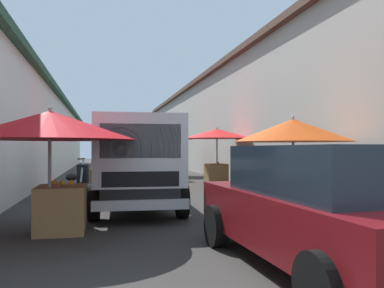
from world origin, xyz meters
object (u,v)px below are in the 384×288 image
(fruit_stall_near_left, at_px, (172,142))
(vendor_by_crates, at_px, (172,159))
(parked_scooter, at_px, (76,183))
(fruit_stall_near_right, at_px, (100,142))
(fruit_stall_far_right, at_px, (217,140))
(fruit_stall_mid_lane, at_px, (51,137))
(hatchback_car, at_px, (323,207))
(fruit_stall_far_left, at_px, (292,139))
(delivery_truck, at_px, (138,166))
(plastic_stool, at_px, (133,179))

(fruit_stall_near_left, bearing_deg, vendor_by_crates, 169.64)
(vendor_by_crates, height_order, parked_scooter, vendor_by_crates)
(fruit_stall_near_right, height_order, fruit_stall_far_right, fruit_stall_far_right)
(fruit_stall_mid_lane, bearing_deg, hatchback_car, -129.16)
(fruit_stall_far_left, relative_size, vendor_by_crates, 1.57)
(vendor_by_crates, bearing_deg, fruit_stall_near_left, -10.36)
(fruit_stall_near_right, bearing_deg, fruit_stall_far_right, -69.10)
(hatchback_car, distance_m, parked_scooter, 8.15)
(fruit_stall_mid_lane, height_order, vendor_by_crates, fruit_stall_mid_lane)
(fruit_stall_near_left, height_order, fruit_stall_mid_lane, fruit_stall_near_left)
(fruit_stall_near_right, distance_m, parked_scooter, 2.14)
(delivery_truck, distance_m, vendor_by_crates, 9.24)
(fruit_stall_far_left, height_order, parked_scooter, fruit_stall_far_left)
(fruit_stall_far_left, xyz_separation_m, hatchback_car, (-3.68, 1.47, -0.88))
(fruit_stall_near_right, relative_size, hatchback_car, 0.55)
(fruit_stall_near_right, relative_size, fruit_stall_far_left, 0.86)
(fruit_stall_mid_lane, height_order, hatchback_car, fruit_stall_mid_lane)
(delivery_truck, bearing_deg, fruit_stall_far_left, -104.42)
(plastic_stool, bearing_deg, vendor_by_crates, -33.28)
(fruit_stall_near_right, height_order, fruit_stall_far_left, fruit_stall_near_right)
(fruit_stall_far_left, distance_m, fruit_stall_far_right, 7.19)
(hatchback_car, relative_size, vendor_by_crates, 2.45)
(hatchback_car, bearing_deg, fruit_stall_far_right, -9.88)
(fruit_stall_near_right, height_order, hatchback_car, fruit_stall_near_right)
(fruit_stall_mid_lane, bearing_deg, fruit_stall_near_left, -17.92)
(fruit_stall_mid_lane, bearing_deg, parked_scooter, -1.39)
(fruit_stall_far_right, relative_size, plastic_stool, 6.33)
(fruit_stall_far_left, distance_m, parked_scooter, 6.15)
(fruit_stall_near_left, bearing_deg, fruit_stall_far_left, -178.31)
(fruit_stall_near_left, distance_m, fruit_stall_mid_lane, 14.39)
(fruit_stall_mid_lane, relative_size, delivery_truck, 0.57)
(hatchback_car, relative_size, plastic_stool, 9.13)
(fruit_stall_mid_lane, height_order, plastic_stool, fruit_stall_mid_lane)
(fruit_stall_near_right, xyz_separation_m, hatchback_car, (-9.14, -2.59, -0.90))
(delivery_truck, bearing_deg, fruit_stall_far_right, -29.93)
(fruit_stall_near_right, bearing_deg, delivery_truck, -169.85)
(fruit_stall_far_left, bearing_deg, parked_scooter, 50.95)
(fruit_stall_far_right, bearing_deg, fruit_stall_far_left, 176.65)
(fruit_stall_mid_lane, xyz_separation_m, fruit_stall_far_right, (8.14, -5.22, 0.15))
(fruit_stall_near_right, relative_size, plastic_stool, 5.06)
(fruit_stall_mid_lane, distance_m, fruit_stall_far_left, 4.90)
(fruit_stall_far_left, relative_size, plastic_stool, 5.87)
(fruit_stall_near_right, bearing_deg, fruit_stall_far_left, -143.38)
(fruit_stall_near_right, relative_size, fruit_stall_far_right, 0.80)
(fruit_stall_far_right, relative_size, delivery_truck, 0.55)
(vendor_by_crates, bearing_deg, fruit_stall_mid_lane, 160.10)
(fruit_stall_near_right, distance_m, plastic_stool, 2.21)
(delivery_truck, relative_size, plastic_stool, 11.48)
(fruit_stall_near_right, relative_size, vendor_by_crates, 1.36)
(hatchback_car, bearing_deg, vendor_by_crates, -2.36)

